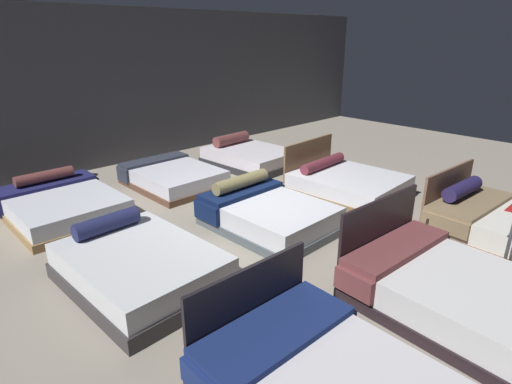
{
  "coord_description": "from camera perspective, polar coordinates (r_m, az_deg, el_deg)",
  "views": [
    {
      "loc": [
        -4.3,
        -4.28,
        2.9
      ],
      "look_at": [
        -0.03,
        0.15,
        0.57
      ],
      "focal_mm": 29.14,
      "sensor_mm": 36.0,
      "label": 1
    }
  ],
  "objects": [
    {
      "name": "bed_1",
      "position": [
        5.22,
        24.34,
        -11.8
      ],
      "size": [
        1.79,
        2.06,
        1.05
      ],
      "rotation": [
        0.0,
        0.0,
        -0.06
      ],
      "color": "black",
      "rests_on": "ground_plane"
    },
    {
      "name": "showroom_back_wall",
      "position": [
        10.23,
        -19.31,
        13.19
      ],
      "size": [
        18.0,
        0.06,
        3.5
      ],
      "primitive_type": "cube",
      "color": "#47474C",
      "rests_on": "ground_plane"
    },
    {
      "name": "bed_7",
      "position": [
        8.64,
        -11.32,
        2.08
      ],
      "size": [
        1.53,
        1.94,
        0.43
      ],
      "rotation": [
        0.0,
        0.0,
        0.0
      ],
      "color": "brown",
      "rests_on": "ground_plane"
    },
    {
      "name": "bed_5",
      "position": [
        8.15,
        12.28,
        1.14
      ],
      "size": [
        1.74,
        2.04,
        0.93
      ],
      "rotation": [
        0.0,
        0.0,
        0.05
      ],
      "color": "brown",
      "rests_on": "ground_plane"
    },
    {
      "name": "bed_8",
      "position": [
        9.83,
        -0.94,
        4.91
      ],
      "size": [
        1.59,
        2.07,
        0.66
      ],
      "rotation": [
        0.0,
        0.0,
        0.05
      ],
      "color": "#28282B",
      "rests_on": "ground_plane"
    },
    {
      "name": "ground_plane",
      "position": [
        6.73,
        1.09,
        -4.88
      ],
      "size": [
        18.0,
        18.0,
        0.02
      ],
      "primitive_type": "cube",
      "color": "gray"
    },
    {
      "name": "bed_4",
      "position": [
        6.62,
        1.5,
        -2.92
      ],
      "size": [
        1.57,
        1.96,
        0.73
      ],
      "rotation": [
        0.0,
        0.0,
        0.01
      ],
      "color": "#4A545B",
      "rests_on": "ground_plane"
    },
    {
      "name": "bed_2",
      "position": [
        7.14,
        30.74,
        -4.01
      ],
      "size": [
        1.75,
        2.04,
        0.95
      ],
      "rotation": [
        0.0,
        0.0,
        -0.05
      ],
      "color": "brown",
      "rests_on": "ground_plane"
    },
    {
      "name": "bed_3",
      "position": [
        5.36,
        -15.71,
        -9.83
      ],
      "size": [
        1.58,
        2.07,
        0.7
      ],
      "rotation": [
        0.0,
        0.0,
        0.03
      ],
      "color": "#2E2B2E",
      "rests_on": "ground_plane"
    },
    {
      "name": "price_sign",
      "position": [
        6.06,
        31.17,
        -7.19
      ],
      "size": [
        0.28,
        0.24,
        0.96
      ],
      "color": "#3F3F44",
      "rests_on": "ground_plane"
    },
    {
      "name": "bed_6",
      "position": [
        7.76,
        -25.14,
        -1.57
      ],
      "size": [
        1.7,
        2.08,
        0.66
      ],
      "rotation": [
        0.0,
        0.0,
        0.0
      ],
      "color": "olive",
      "rests_on": "ground_plane"
    }
  ]
}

